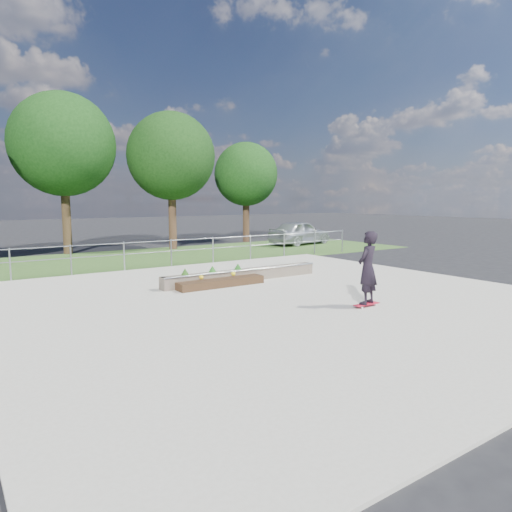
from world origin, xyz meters
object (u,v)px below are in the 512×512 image
at_px(planter_bed, 216,279).
at_px(parked_car, 300,233).
at_px(skateboarder, 368,268).
at_px(grind_ledge, 243,275).

relative_size(planter_bed, parked_car, 0.67).
relative_size(planter_bed, skateboarder, 1.50).
distance_m(planter_bed, skateboarder, 5.32).
xyz_separation_m(grind_ledge, skateboarder, (0.60, -5.04, 0.83)).
relative_size(grind_ledge, parked_car, 1.34).
distance_m(grind_ledge, skateboarder, 5.14).
xyz_separation_m(grind_ledge, parked_car, (10.10, 9.04, 0.50)).
bearing_deg(parked_car, grind_ledge, 121.85).
distance_m(grind_ledge, parked_car, 13.57).
bearing_deg(parked_car, planter_bed, 119.09).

